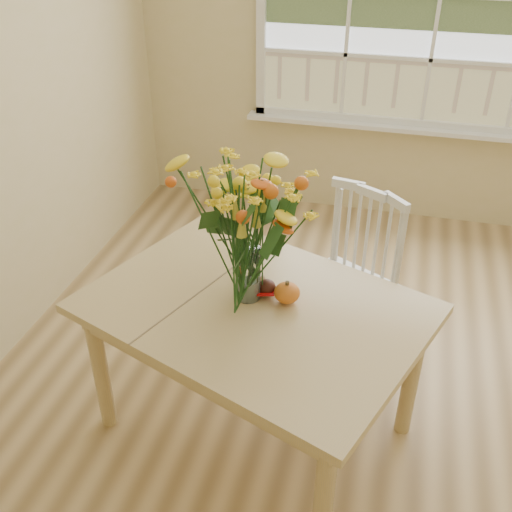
# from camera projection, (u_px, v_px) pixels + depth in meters

# --- Properties ---
(floor) EXTENTS (4.00, 4.50, 0.01)m
(floor) POSITION_uv_depth(u_px,v_px,m) (384.00, 447.00, 2.68)
(floor) COLOR olive
(floor) RESTS_ON ground
(wall_back) EXTENTS (4.00, 0.02, 2.70)m
(wall_back) POSITION_uv_depth(u_px,v_px,m) (436.00, 26.00, 3.79)
(wall_back) COLOR #D7C789
(wall_back) RESTS_ON floor
(dining_table) EXTENTS (1.56, 1.34, 0.70)m
(dining_table) POSITION_uv_depth(u_px,v_px,m) (255.00, 322.00, 2.46)
(dining_table) COLOR tan
(dining_table) RESTS_ON floor
(windsor_chair) EXTENTS (0.56, 0.55, 0.90)m
(windsor_chair) POSITION_uv_depth(u_px,v_px,m) (353.00, 271.00, 2.96)
(windsor_chair) COLOR white
(windsor_chair) RESTS_ON floor
(flower_vase) EXTENTS (0.49, 0.49, 0.58)m
(flower_vase) POSITION_uv_depth(u_px,v_px,m) (247.00, 223.00, 2.27)
(flower_vase) COLOR white
(flower_vase) RESTS_ON dining_table
(pumpkin) EXTENTS (0.11, 0.11, 0.08)m
(pumpkin) POSITION_uv_depth(u_px,v_px,m) (287.00, 294.00, 2.40)
(pumpkin) COLOR #CF6018
(pumpkin) RESTS_ON dining_table
(turkey_figurine) EXTENTS (0.10, 0.10, 0.11)m
(turkey_figurine) POSITION_uv_depth(u_px,v_px,m) (257.00, 280.00, 2.48)
(turkey_figurine) COLOR #CCB78C
(turkey_figurine) RESTS_ON dining_table
(dark_gourd) EXTENTS (0.13, 0.10, 0.07)m
(dark_gourd) POSITION_uv_depth(u_px,v_px,m) (267.00, 288.00, 2.45)
(dark_gourd) COLOR #38160F
(dark_gourd) RESTS_ON dining_table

